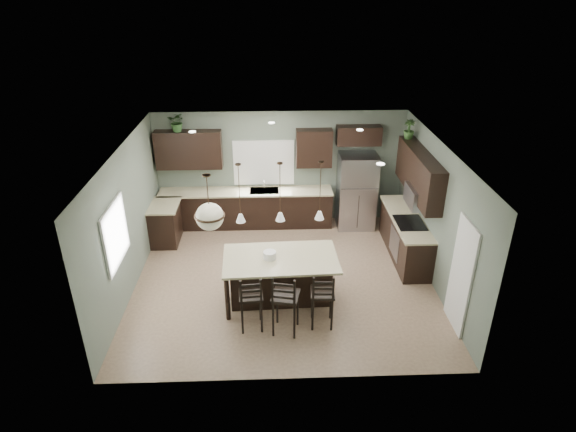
# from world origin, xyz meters

# --- Properties ---
(ground) EXTENTS (6.00, 6.00, 0.00)m
(ground) POSITION_xyz_m (0.00, 0.00, 0.00)
(ground) COLOR #9E8466
(ground) RESTS_ON ground
(pantry_door) EXTENTS (0.04, 0.82, 2.04)m
(pantry_door) POSITION_xyz_m (2.98, -1.55, 1.02)
(pantry_door) COLOR white
(pantry_door) RESTS_ON ground
(window_back) EXTENTS (1.35, 0.02, 1.00)m
(window_back) POSITION_xyz_m (-0.40, 2.73, 1.55)
(window_back) COLOR white
(window_back) RESTS_ON room_shell
(window_left) EXTENTS (0.02, 1.10, 1.00)m
(window_left) POSITION_xyz_m (-2.98, -0.80, 1.55)
(window_left) COLOR white
(window_left) RESTS_ON room_shell
(left_return_cabs) EXTENTS (0.60, 0.90, 0.90)m
(left_return_cabs) POSITION_xyz_m (-2.70, 1.70, 0.45)
(left_return_cabs) COLOR black
(left_return_cabs) RESTS_ON ground
(left_return_countertop) EXTENTS (0.66, 0.96, 0.04)m
(left_return_countertop) POSITION_xyz_m (-2.68, 1.70, 0.92)
(left_return_countertop) COLOR beige
(left_return_countertop) RESTS_ON left_return_cabs
(back_lower_cabs) EXTENTS (4.20, 0.60, 0.90)m
(back_lower_cabs) POSITION_xyz_m (-0.85, 2.45, 0.45)
(back_lower_cabs) COLOR black
(back_lower_cabs) RESTS_ON ground
(back_countertop) EXTENTS (4.20, 0.66, 0.04)m
(back_countertop) POSITION_xyz_m (-0.85, 2.43, 0.92)
(back_countertop) COLOR beige
(back_countertop) RESTS_ON back_lower_cabs
(sink_inset) EXTENTS (0.70, 0.45, 0.01)m
(sink_inset) POSITION_xyz_m (-0.40, 2.43, 0.94)
(sink_inset) COLOR gray
(sink_inset) RESTS_ON back_countertop
(faucet) EXTENTS (0.02, 0.02, 0.28)m
(faucet) POSITION_xyz_m (-0.40, 2.40, 1.08)
(faucet) COLOR silver
(faucet) RESTS_ON back_countertop
(back_upper_left) EXTENTS (1.55, 0.34, 0.90)m
(back_upper_left) POSITION_xyz_m (-2.15, 2.58, 1.95)
(back_upper_left) COLOR black
(back_upper_left) RESTS_ON room_shell
(back_upper_right) EXTENTS (0.85, 0.34, 0.90)m
(back_upper_right) POSITION_xyz_m (0.80, 2.58, 1.95)
(back_upper_right) COLOR black
(back_upper_right) RESTS_ON room_shell
(fridge_header) EXTENTS (1.05, 0.34, 0.45)m
(fridge_header) POSITION_xyz_m (1.85, 2.58, 2.25)
(fridge_header) COLOR black
(fridge_header) RESTS_ON room_shell
(right_lower_cabs) EXTENTS (0.60, 2.35, 0.90)m
(right_lower_cabs) POSITION_xyz_m (2.70, 0.87, 0.45)
(right_lower_cabs) COLOR black
(right_lower_cabs) RESTS_ON ground
(right_countertop) EXTENTS (0.66, 2.35, 0.04)m
(right_countertop) POSITION_xyz_m (2.68, 0.87, 0.92)
(right_countertop) COLOR beige
(right_countertop) RESTS_ON right_lower_cabs
(cooktop) EXTENTS (0.58, 0.75, 0.02)m
(cooktop) POSITION_xyz_m (2.68, 0.60, 0.94)
(cooktop) COLOR black
(cooktop) RESTS_ON right_countertop
(wall_oven_front) EXTENTS (0.01, 0.72, 0.60)m
(wall_oven_front) POSITION_xyz_m (2.40, 0.60, 0.45)
(wall_oven_front) COLOR gray
(wall_oven_front) RESTS_ON right_lower_cabs
(right_upper_cabs) EXTENTS (0.34, 2.35, 0.90)m
(right_upper_cabs) POSITION_xyz_m (2.83, 0.87, 1.95)
(right_upper_cabs) COLOR black
(right_upper_cabs) RESTS_ON room_shell
(microwave) EXTENTS (0.40, 0.75, 0.40)m
(microwave) POSITION_xyz_m (2.78, 0.60, 1.55)
(microwave) COLOR gray
(microwave) RESTS_ON right_upper_cabs
(refrigerator) EXTENTS (0.90, 0.74, 1.85)m
(refrigerator) POSITION_xyz_m (1.84, 2.34, 0.93)
(refrigerator) COLOR #9D9CA5
(refrigerator) RESTS_ON ground
(kitchen_island) EXTENTS (2.16, 1.29, 0.92)m
(kitchen_island) POSITION_xyz_m (-0.08, -0.68, 0.46)
(kitchen_island) COLOR black
(kitchen_island) RESTS_ON ground
(serving_dish) EXTENTS (0.24, 0.24, 0.14)m
(serving_dish) POSITION_xyz_m (-0.28, -0.69, 0.99)
(serving_dish) COLOR white
(serving_dish) RESTS_ON kitchen_island
(bar_stool_left) EXTENTS (0.45, 0.45, 1.11)m
(bar_stool_left) POSITION_xyz_m (-0.61, -1.49, 0.56)
(bar_stool_left) COLOR black
(bar_stool_left) RESTS_ON ground
(bar_stool_center) EXTENTS (0.53, 0.53, 1.21)m
(bar_stool_center) POSITION_xyz_m (-0.02, -1.61, 0.60)
(bar_stool_center) COLOR black
(bar_stool_center) RESTS_ON ground
(bar_stool_right) EXTENTS (0.44, 0.44, 1.11)m
(bar_stool_right) POSITION_xyz_m (0.63, -1.46, 0.56)
(bar_stool_right) COLOR black
(bar_stool_right) RESTS_ON ground
(pendant_left) EXTENTS (0.17, 0.17, 1.10)m
(pendant_left) POSITION_xyz_m (-0.78, -0.71, 2.25)
(pendant_left) COLOR white
(pendant_left) RESTS_ON room_shell
(pendant_center) EXTENTS (0.17, 0.17, 1.10)m
(pendant_center) POSITION_xyz_m (-0.08, -0.68, 2.25)
(pendant_center) COLOR white
(pendant_center) RESTS_ON room_shell
(pendant_right) EXTENTS (0.17, 0.17, 1.10)m
(pendant_right) POSITION_xyz_m (0.62, -0.65, 2.25)
(pendant_right) COLOR white
(pendant_right) RESTS_ON room_shell
(chandelier) EXTENTS (0.51, 0.51, 0.98)m
(chandelier) POSITION_xyz_m (-1.25, -1.18, 2.31)
(chandelier) COLOR beige
(chandelier) RESTS_ON room_shell
(plant_back_left) EXTENTS (0.46, 0.41, 0.45)m
(plant_back_left) POSITION_xyz_m (-2.34, 2.55, 2.63)
(plant_back_left) COLOR #284E22
(plant_back_left) RESTS_ON back_upper_left
(plant_right_wall) EXTENTS (0.31, 0.31, 0.42)m
(plant_right_wall) POSITION_xyz_m (2.80, 1.82, 2.61)
(plant_right_wall) COLOR #335927
(plant_right_wall) RESTS_ON right_upper_cabs
(room_shell) EXTENTS (6.00, 6.00, 6.00)m
(room_shell) POSITION_xyz_m (0.00, 0.00, 1.70)
(room_shell) COLOR slate
(room_shell) RESTS_ON ground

